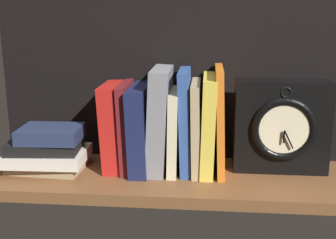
{
  "coord_description": "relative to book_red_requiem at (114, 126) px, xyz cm",
  "views": [
    {
      "loc": [
        9.21,
        -90.91,
        36.08
      ],
      "look_at": [
        0.62,
        3.17,
        11.66
      ],
      "focal_mm": 46.44,
      "sensor_mm": 36.0,
      "label": 1
    }
  ],
  "objects": [
    {
      "name": "book_blue_modern",
      "position": [
        16.44,
        0.0,
        1.69
      ],
      "size": [
        3.15,
        13.31,
        22.96
      ],
      "primitive_type": "cube",
      "rotation": [
        0.0,
        -0.04,
        0.0
      ],
      "color": "#2D4C8E",
      "rests_on": "ground_plane"
    },
    {
      "name": "book_yellow_seinlanguage",
      "position": [
        21.53,
        0.0,
        1.05
      ],
      "size": [
        3.29,
        15.39,
        21.66
      ],
      "primitive_type": "cube",
      "rotation": [
        0.0,
        0.02,
        0.0
      ],
      "color": "gold",
      "rests_on": "ground_plane"
    },
    {
      "name": "book_tan_shortstories",
      "position": [
        18.84,
        0.0,
        0.36
      ],
      "size": [
        2.4,
        14.68,
        20.27
      ],
      "primitive_type": "cube",
      "rotation": [
        0.0,
        -0.03,
        0.0
      ],
      "color": "tan",
      "rests_on": "ground_plane"
    },
    {
      "name": "book_navy_bierce",
      "position": [
        6.26,
        0.0,
        -0.21
      ],
      "size": [
        4.63,
        16.72,
        19.2
      ],
      "primitive_type": "cube",
      "rotation": [
        0.0,
        -0.03,
        0.0
      ],
      "color": "#192147",
      "rests_on": "ground_plane"
    },
    {
      "name": "book_stack_side",
      "position": [
        -14.66,
        -3.37,
        -5.0
      ],
      "size": [
        17.94,
        13.92,
        10.21
      ],
      "color": "#9E8966",
      "rests_on": "ground_plane"
    },
    {
      "name": "framed_clock",
      "position": [
        37.77,
        0.51,
        0.68
      ],
      "size": [
        20.77,
        6.95,
        20.77
      ],
      "color": "black",
      "rests_on": "ground_plane"
    },
    {
      "name": "book_red_requiem",
      "position": [
        0.0,
        0.0,
        0.0
      ],
      "size": [
        4.68,
        12.81,
        19.65
      ],
      "primitive_type": "cube",
      "rotation": [
        0.0,
        -0.04,
        0.0
      ],
      "color": "red",
      "rests_on": "ground_plane"
    },
    {
      "name": "book_gray_chess",
      "position": [
        10.58,
        0.0,
        1.83
      ],
      "size": [
        5.14,
        15.02,
        23.32
      ],
      "primitive_type": "cube",
      "rotation": [
        0.0,
        0.05,
        0.0
      ],
      "color": "gray",
      "rests_on": "ground_plane"
    },
    {
      "name": "book_cream_twain",
      "position": [
        13.95,
        0.0,
        -0.63
      ],
      "size": [
        2.34,
        14.7,
        18.26
      ],
      "primitive_type": "cube",
      "rotation": [
        0.0,
        0.02,
        0.0
      ],
      "color": "beige",
      "rests_on": "ground_plane"
    },
    {
      "name": "back_panel",
      "position": [
        11.87,
        8.96,
        10.08
      ],
      "size": [
        81.61,
        1.2,
        39.67
      ],
      "primitive_type": "cube",
      "color": "black",
      "rests_on": "ground_plane"
    },
    {
      "name": "book_orange_pandolfini",
      "position": [
        24.08,
        0.0,
        2.04
      ],
      "size": [
        2.54,
        15.03,
        23.62
      ],
      "primitive_type": "cube",
      "rotation": [
        0.0,
        -0.04,
        0.0
      ],
      "color": "orange",
      "rests_on": "ground_plane"
    },
    {
      "name": "ground_plane",
      "position": [
        11.87,
        -3.17,
        -11.0
      ],
      "size": [
        81.61,
        25.46,
        2.5
      ],
      "primitive_type": "cube",
      "color": "brown"
    },
    {
      "name": "book_maroon_dawkins",
      "position": [
        3.1,
        0.0,
        0.1
      ],
      "size": [
        2.45,
        14.16,
        19.76
      ],
      "primitive_type": "cube",
      "rotation": [
        0.0,
        -0.04,
        0.0
      ],
      "color": "maroon",
      "rests_on": "ground_plane"
    }
  ]
}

